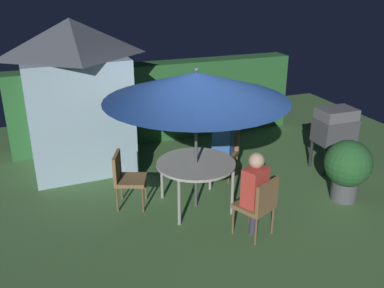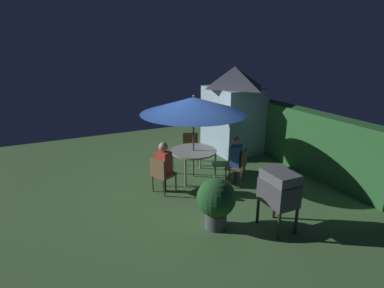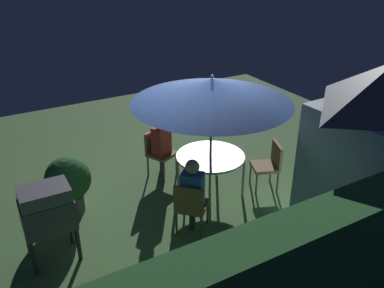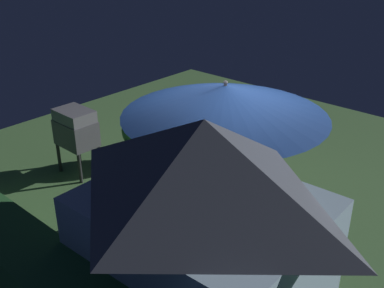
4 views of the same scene
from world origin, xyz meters
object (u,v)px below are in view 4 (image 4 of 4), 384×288
at_px(chair_near_shed, 239,159).
at_px(garden_shed, 202,271).
at_px(person_in_blue, 140,182).
at_px(chair_far_side, 135,198).
at_px(chair_toward_hedge, 267,238).
at_px(patio_umbrella, 225,100).
at_px(potted_plant_by_shed, 143,133).
at_px(patio_table, 222,185).
at_px(person_in_red, 239,147).
at_px(bbq_grill, 76,129).

bearing_deg(chair_near_shed, garden_shed, 121.31).
bearing_deg(garden_shed, person_in_blue, -30.90).
height_order(chair_far_side, chair_toward_hedge, same).
height_order(patio_umbrella, chair_far_side, patio_umbrella).
distance_m(patio_umbrella, potted_plant_by_shed, 2.83).
bearing_deg(chair_toward_hedge, person_in_blue, 11.91).
bearing_deg(patio_table, garden_shed, 124.24).
relative_size(garden_shed, chair_far_side, 3.09).
distance_m(patio_umbrella, person_in_red, 1.64).
bearing_deg(person_in_blue, patio_umbrella, -136.15).
height_order(patio_umbrella, person_in_blue, patio_umbrella).
xyz_separation_m(garden_shed, person_in_blue, (2.32, -1.39, -0.63)).
bearing_deg(patio_umbrella, patio_table, 63.43).
bearing_deg(chair_toward_hedge, chair_far_side, 13.22).
height_order(patio_table, chair_toward_hedge, chair_toward_hedge).
distance_m(potted_plant_by_shed, person_in_blue, 2.13).
bearing_deg(bbq_grill, chair_toward_hedge, 179.76).
distance_m(chair_near_shed, person_in_blue, 1.94).
bearing_deg(patio_umbrella, bbq_grill, 7.60).
bearing_deg(chair_near_shed, potted_plant_by_shed, 13.24).
distance_m(patio_umbrella, chair_far_side, 1.91).
relative_size(patio_umbrella, potted_plant_by_shed, 2.67).
xyz_separation_m(chair_toward_hedge, potted_plant_by_shed, (3.41, -1.07, 0.07)).
relative_size(patio_umbrella, bbq_grill, 2.28).
xyz_separation_m(patio_umbrella, chair_near_shed, (0.51, -1.10, -1.45)).
xyz_separation_m(chair_near_shed, person_in_blue, (0.32, 1.90, 0.26)).
relative_size(potted_plant_by_shed, person_in_red, 0.81).
bearing_deg(potted_plant_by_shed, chair_near_shed, -166.76).
height_order(patio_table, chair_far_side, chair_far_side).
height_order(chair_near_shed, person_in_blue, person_in_blue).
relative_size(garden_shed, chair_toward_hedge, 3.09).
xyz_separation_m(garden_shed, patio_umbrella, (1.49, -2.19, 0.55)).
relative_size(patio_umbrella, chair_near_shed, 3.04).
bearing_deg(patio_table, chair_toward_hedge, 158.60).
relative_size(bbq_grill, person_in_blue, 0.95).
bearing_deg(person_in_blue, chair_toward_hedge, -168.09).
bearing_deg(chair_near_shed, person_in_blue, 80.40).
relative_size(patio_table, person_in_blue, 0.98).
height_order(bbq_grill, person_in_blue, person_in_blue).
distance_m(chair_far_side, person_in_blue, 0.28).
height_order(patio_table, person_in_red, person_in_red).
height_order(patio_umbrella, chair_toward_hedge, patio_umbrella).
bearing_deg(bbq_grill, chair_near_shed, -148.21).
xyz_separation_m(patio_table, person_in_blue, (0.83, 0.80, 0.08)).
height_order(patio_umbrella, potted_plant_by_shed, patio_umbrella).
bearing_deg(chair_toward_hedge, bbq_grill, -0.24).
bearing_deg(patio_table, chair_near_shed, -65.09).
bearing_deg(garden_shed, chair_near_shed, -58.69).
xyz_separation_m(patio_umbrella, person_in_red, (0.47, -1.02, -1.19)).
xyz_separation_m(chair_far_side, person_in_blue, (-0.06, -0.06, 0.26)).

